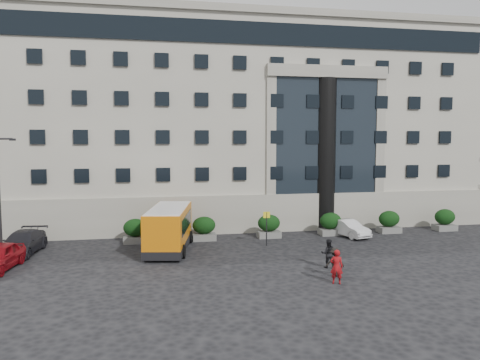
# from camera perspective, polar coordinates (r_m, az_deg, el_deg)

# --- Properties ---
(ground) EXTENTS (120.00, 120.00, 0.00)m
(ground) POSITION_cam_1_polar(r_m,az_deg,el_deg) (29.10, -5.03, -10.62)
(ground) COLOR black
(ground) RESTS_ON ground
(civic_building) EXTENTS (44.00, 24.00, 18.00)m
(civic_building) POSITION_cam_1_polar(r_m,az_deg,el_deg) (50.67, -0.87, 6.33)
(civic_building) COLOR gray
(civic_building) RESTS_ON ground
(entrance_column) EXTENTS (1.80, 1.80, 13.00)m
(entrance_column) POSITION_cam_1_polar(r_m,az_deg,el_deg) (40.97, 10.33, 3.06)
(entrance_column) COLOR black
(entrance_column) RESTS_ON ground
(hedge_a) EXTENTS (1.80, 1.26, 1.84)m
(hedge_a) POSITION_cam_1_polar(r_m,az_deg,el_deg) (36.36, -12.63, -6.06)
(hedge_a) COLOR #61615E
(hedge_a) RESTS_ON ground
(hedge_b) EXTENTS (1.80, 1.26, 1.84)m
(hedge_b) POSITION_cam_1_polar(r_m,az_deg,el_deg) (36.56, -4.42, -5.89)
(hedge_b) COLOR #61615E
(hedge_b) RESTS_ON ground
(hedge_c) EXTENTS (1.80, 1.26, 1.84)m
(hedge_c) POSITION_cam_1_polar(r_m,az_deg,el_deg) (37.49, 3.54, -5.61)
(hedge_c) COLOR #61615E
(hedge_c) RESTS_ON ground
(hedge_d) EXTENTS (1.80, 1.26, 1.84)m
(hedge_d) POSITION_cam_1_polar(r_m,az_deg,el_deg) (39.09, 10.98, -5.26)
(hedge_d) COLOR #61615E
(hedge_d) RESTS_ON ground
(hedge_e) EXTENTS (1.80, 1.26, 1.84)m
(hedge_e) POSITION_cam_1_polar(r_m,az_deg,el_deg) (41.29, 17.71, -4.86)
(hedge_e) COLOR #61615E
(hedge_e) RESTS_ON ground
(hedge_f) EXTENTS (1.80, 1.26, 1.84)m
(hedge_f) POSITION_cam_1_polar(r_m,az_deg,el_deg) (44.00, 23.69, -4.44)
(hedge_f) COLOR #61615E
(hedge_f) RESTS_ON ground
(street_lamp) EXTENTS (1.16, 0.18, 8.00)m
(street_lamp) POSITION_cam_1_polar(r_m,az_deg,el_deg) (32.39, -27.20, -1.68)
(street_lamp) COLOR #262628
(street_lamp) RESTS_ON ground
(bus_stop_sign) EXTENTS (0.50, 0.08, 2.52)m
(bus_stop_sign) POSITION_cam_1_polar(r_m,az_deg,el_deg) (34.46, 3.26, -5.20)
(bus_stop_sign) COLOR #262628
(bus_stop_sign) RESTS_ON ground
(minibus) EXTENTS (3.79, 7.60, 3.03)m
(minibus) POSITION_cam_1_polar(r_m,az_deg,el_deg) (33.48, -8.65, -5.65)
(minibus) COLOR #C66709
(minibus) RESTS_ON ground
(red_truck) EXTENTS (3.25, 5.91, 3.03)m
(red_truck) POSITION_cam_1_polar(r_m,az_deg,el_deg) (45.96, -25.85, -3.35)
(red_truck) COLOR maroon
(red_truck) RESTS_ON ground
(parked_car_c) EXTENTS (2.70, 5.49, 1.53)m
(parked_car_c) POSITION_cam_1_polar(r_m,az_deg,el_deg) (35.51, -25.00, -6.94)
(parked_car_c) COLOR black
(parked_car_c) RESTS_ON ground
(white_taxi) EXTENTS (2.50, 4.30, 1.34)m
(white_taxi) POSITION_cam_1_polar(r_m,az_deg,el_deg) (38.88, 13.06, -5.74)
(white_taxi) COLOR silver
(white_taxi) RESTS_ON ground
(pedestrian_a) EXTENTS (0.80, 0.67, 1.88)m
(pedestrian_a) POSITION_cam_1_polar(r_m,az_deg,el_deg) (26.25, 11.69, -10.31)
(pedestrian_a) COLOR maroon
(pedestrian_a) RESTS_ON ground
(pedestrian_b) EXTENTS (0.98, 0.84, 1.76)m
(pedestrian_b) POSITION_cam_1_polar(r_m,az_deg,el_deg) (29.32, 10.69, -8.79)
(pedestrian_b) COLOR black
(pedestrian_b) RESTS_ON ground
(pedestrian_c) EXTENTS (1.13, 0.71, 1.67)m
(pedestrian_c) POSITION_cam_1_polar(r_m,az_deg,el_deg) (27.57, 11.49, -9.79)
(pedestrian_c) COLOR black
(pedestrian_c) RESTS_ON ground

